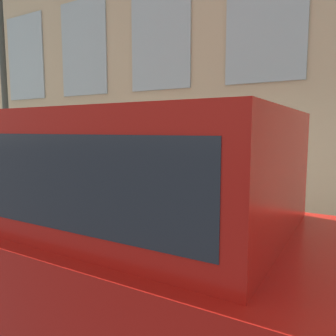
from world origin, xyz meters
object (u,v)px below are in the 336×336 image
object	(u,v)px
parked_truck_red_near	(97,214)
street_lamp	(0,12)
fire_hydrant	(152,215)
person	(184,170)

from	to	relation	value
parked_truck_red_near	street_lamp	size ratio (longest dim) A/B	0.70
parked_truck_red_near	street_lamp	xyz separation A→B (m)	(2.31, 4.61, 3.08)
fire_hydrant	person	bearing A→B (deg)	-46.88
person	street_lamp	distance (m)	5.15
person	parked_truck_red_near	distance (m)	2.39
fire_hydrant	street_lamp	distance (m)	5.31
fire_hydrant	parked_truck_red_near	distance (m)	2.23
person	parked_truck_red_near	world-z (taller)	parked_truck_red_near
fire_hydrant	person	xyz separation A→B (m)	(0.33, -0.36, 0.67)
street_lamp	person	bearing A→B (deg)	-89.37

